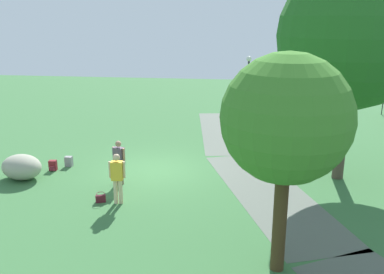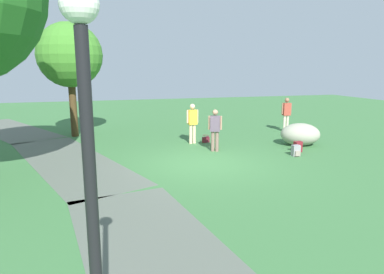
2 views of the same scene
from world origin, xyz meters
name	(u,v)px [view 1 (image 1 of 2)]	position (x,y,z in m)	size (l,w,h in m)	color
ground_plane	(156,170)	(0.00, 0.00, 0.00)	(48.00, 48.00, 0.00)	#396B3A
footpath_segment_near	(225,131)	(-6.04, 2.34, 0.00)	(8.26, 3.53, 0.01)	#555D52
footpath_segment_mid	(269,193)	(1.68, 4.27, 0.00)	(8.34, 4.95, 0.01)	#555D52
large_shade_tree	(352,36)	(-0.09, 6.82, 5.10)	(5.00, 5.00, 7.62)	#4A3D31
young_tree_near_path	(286,120)	(6.09, 4.24, 3.64)	(2.86, 2.86, 5.10)	#44321B
lamp_post	(248,83)	(-7.76, 3.45, 2.27)	(0.28, 0.28, 3.68)	black
lawn_boulder	(22,167)	(1.50, -4.66, 0.45)	(1.68, 1.89, 0.91)	#9A9A86
woman_with_handbag	(117,175)	(3.08, -0.55, 0.96)	(0.27, 0.52, 1.66)	beige
passerby_on_path	(119,159)	(1.51, -0.97, 0.92)	(0.36, 0.49, 1.59)	#7A5F52
handbag_on_grass	(101,198)	(3.08, -1.14, 0.14)	(0.35, 0.35, 0.31)	#581923
backpack_by_boulder	(53,166)	(0.55, -3.94, 0.19)	(0.28, 0.30, 0.40)	maroon
spare_backpack_on_lawn	(69,161)	(0.01, -3.52, 0.19)	(0.26, 0.28, 0.40)	gray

